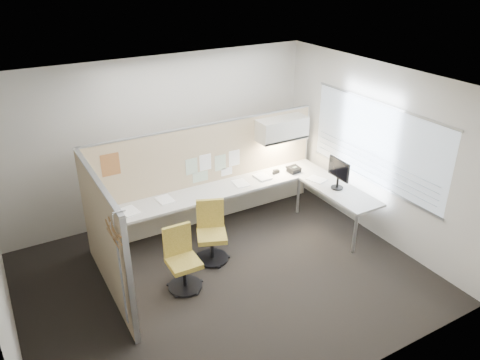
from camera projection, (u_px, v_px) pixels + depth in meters
floor at (224, 278)px, 6.79m from camera, size 5.50×4.50×0.01m
ceiling at (221, 87)px, 5.56m from camera, size 5.50×4.50×0.01m
wall_back at (161, 139)px, 7.93m from camera, size 5.50×0.02×2.80m
wall_front at (334, 287)px, 4.42m from camera, size 5.50×0.02×2.80m
wall_right at (376, 152)px, 7.41m from camera, size 0.02×4.50×2.80m
window_pane at (376, 144)px, 7.33m from camera, size 0.01×2.80×1.30m
partition_back at (208, 174)px, 7.90m from camera, size 4.10×0.06×1.75m
partition_left at (104, 238)px, 6.12m from camera, size 0.06×2.20×1.75m
desk at (241, 195)px, 7.82m from camera, size 4.00×2.07×0.73m
overhead_bin at (282, 129)px, 8.06m from camera, size 0.90×0.36×0.38m
task_light_strip at (282, 140)px, 8.15m from camera, size 0.60×0.06×0.02m
pinned_papers at (212, 165)px, 7.84m from camera, size 1.01×0.00×0.47m
poster at (110, 165)px, 6.92m from camera, size 0.28×0.00×0.35m
chair_left at (182, 260)px, 6.45m from camera, size 0.48×0.48×0.90m
chair_right at (211, 233)px, 7.05m from camera, size 0.56×0.58×0.92m
monitor at (339, 172)px, 7.61m from camera, size 0.20×0.49×0.51m
phone at (294, 170)px, 8.29m from camera, size 0.22×0.21×0.12m
stapler at (276, 172)px, 8.25m from camera, size 0.14×0.06×0.05m
tape_dispenser at (276, 171)px, 8.27m from camera, size 0.11×0.07×0.06m
coat_hook at (116, 243)px, 5.07m from camera, size 0.18×0.49×1.45m
paper_stack_0 at (129, 211)px, 7.03m from camera, size 0.28×0.33×0.03m
paper_stack_1 at (165, 200)px, 7.36m from camera, size 0.25×0.31×0.02m
paper_stack_2 at (241, 183)px, 7.89m from camera, size 0.25×0.32×0.02m
paper_stack_3 at (262, 177)px, 8.10m from camera, size 0.24×0.31×0.03m
paper_stack_4 at (316, 179)px, 8.03m from camera, size 0.31×0.36×0.02m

